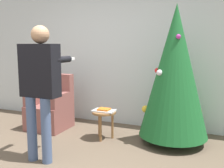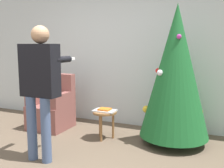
# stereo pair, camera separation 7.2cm
# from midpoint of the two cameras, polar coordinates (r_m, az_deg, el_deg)

# --- Properties ---
(wall_back) EXTENTS (8.00, 0.06, 2.70)m
(wall_back) POSITION_cam_midpoint_polar(r_m,az_deg,el_deg) (4.72, 1.70, 7.55)
(wall_back) COLOR silver
(wall_back) RESTS_ON ground_plane
(christmas_tree) EXTENTS (0.98, 0.98, 2.00)m
(christmas_tree) POSITION_cam_midpoint_polar(r_m,az_deg,el_deg) (3.81, 14.19, 2.66)
(christmas_tree) COLOR brown
(christmas_tree) RESTS_ON ground_plane
(armchair) EXTENTS (0.63, 0.62, 0.93)m
(armchair) POSITION_cam_midpoint_polar(r_m,az_deg,el_deg) (4.67, -12.46, -5.23)
(armchair) COLOR brown
(armchair) RESTS_ON ground_plane
(person_standing) EXTENTS (0.49, 0.57, 1.66)m
(person_standing) POSITION_cam_midpoint_polar(r_m,az_deg,el_deg) (3.28, -14.81, 0.79)
(person_standing) COLOR #475B84
(person_standing) RESTS_ON ground_plane
(side_stool) EXTENTS (0.37, 0.37, 0.43)m
(side_stool) POSITION_cam_midpoint_polar(r_m,az_deg,el_deg) (4.01, -1.08, -6.99)
(side_stool) COLOR olive
(side_stool) RESTS_ON ground_plane
(laptop) EXTENTS (0.33, 0.23, 0.02)m
(laptop) POSITION_cam_midpoint_polar(r_m,az_deg,el_deg) (3.99, -1.08, -5.82)
(laptop) COLOR silver
(laptop) RESTS_ON side_stool
(book) EXTENTS (0.18, 0.15, 0.02)m
(book) POSITION_cam_midpoint_polar(r_m,az_deg,el_deg) (3.98, -1.08, -5.51)
(book) COLOR orange
(book) RESTS_ON laptop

